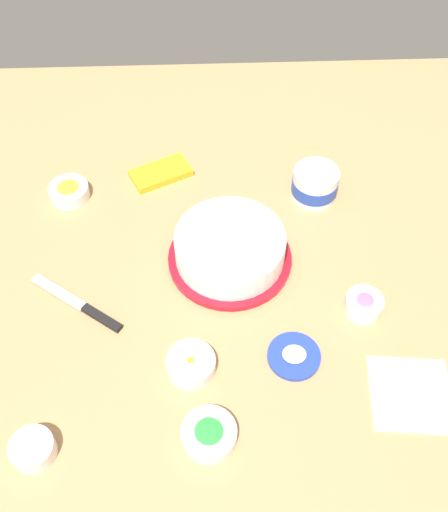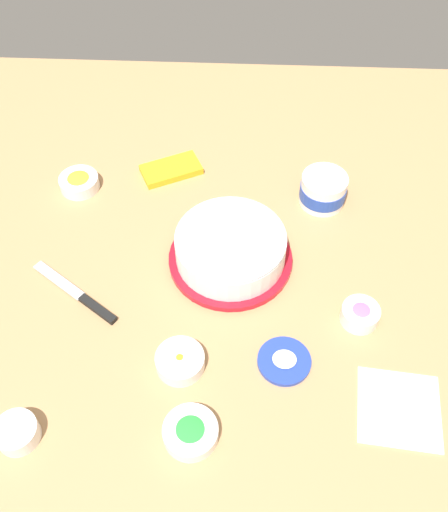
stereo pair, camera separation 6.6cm
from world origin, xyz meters
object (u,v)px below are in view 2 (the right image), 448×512
Objects in this scene: sprinkle_bowl_orange at (180,361)px; sprinkle_bowl_pink at (360,314)px; frosted_cake at (231,248)px; frosting_tub at (323,189)px; spreading_knife at (82,297)px; paper_napkin at (399,408)px; candy_box_lower at (171,170)px; sprinkle_bowl_green at (191,432)px; sprinkle_bowl_yellow at (79,182)px; frosting_tub_lid at (284,361)px; sprinkle_bowl_blue at (17,432)px.

sprinkle_bowl_orange is 0.37m from sprinkle_bowl_pink.
sprinkle_bowl_orange is (-0.09, -0.26, -0.03)m from frosted_cake.
frosting_tub is 0.60m from spreading_knife.
frosting_tub reaches higher than paper_napkin.
frosting_tub is 0.76× the size of candy_box_lower.
candy_box_lower is at bearing 128.52° from paper_napkin.
candy_box_lower is (-0.37, 0.08, -0.03)m from frosting_tub.
frosted_cake is at bearing 152.34° from sprinkle_bowl_pink.
frosting_tub is 0.65m from sprinkle_bowl_green.
candy_box_lower is at bearing 167.40° from frosting_tub.
sprinkle_bowl_pink is at bearing 106.21° from paper_napkin.
sprinkle_bowl_yellow reaches higher than sprinkle_bowl_green.
candy_box_lower reaches higher than frosting_tub_lid.
sprinkle_bowl_yellow is at bearing 150.72° from frosted_cake.
frosting_tub_lid is at bearing 157.53° from paper_napkin.
sprinkle_bowl_blue is (-0.30, -0.02, 0.00)m from sprinkle_bowl_green.
candy_box_lower is at bearing 16.16° from sprinkle_bowl_yellow.
sprinkle_bowl_pink is at bearing 34.33° from frosting_tub_lid.
paper_napkin is (0.21, -0.09, -0.00)m from frosting_tub_lid.
sprinkle_bowl_orange and sprinkle_bowl_green have the same top height.
sprinkle_bowl_orange reaches higher than spreading_knife.
sprinkle_bowl_yellow is at bearing 178.08° from frosting_tub.
frosted_cake is 0.43m from sprinkle_bowl_yellow.
sprinkle_bowl_green reaches higher than frosting_tub_lid.
spreading_knife is at bearing 131.66° from sprinkle_bowl_green.
frosting_tub_lid is 0.51× the size of spreading_knife.
frosting_tub is at bearing 46.71° from sprinkle_bowl_blue.
paper_napkin is at bearing 10.11° from sprinkle_bowl_green.
sprinkle_bowl_yellow reaches higher than frosting_tub_lid.
candy_box_lower is at bearing 98.76° from sprinkle_bowl_green.
sprinkle_bowl_yellow is 0.88m from paper_napkin.
frosted_cake is 3.50× the size of sprinkle_bowl_pink.
spreading_knife is 2.62× the size of sprinkle_bowl_blue.
candy_box_lower is (-0.43, 0.41, -0.01)m from sprinkle_bowl_pink.
frosting_tub_lid is 1.06× the size of sprinkle_bowl_green.
paper_napkin is (0.68, 0.08, -0.02)m from sprinkle_bowl_blue.
sprinkle_bowl_green is 1.27× the size of sprinkle_bowl_blue.
sprinkle_bowl_green is at bearing 2.91° from sprinkle_bowl_blue.
spreading_knife is 1.36× the size of paper_napkin.
sprinkle_bowl_green is 0.69m from sprinkle_bowl_yellow.
candy_box_lower is at bearing 120.12° from frosted_cake.
sprinkle_bowl_green is 0.66× the size of paper_napkin.
frosting_tub reaches higher than sprinkle_bowl_pink.
frosted_cake is at bearing -85.53° from candy_box_lower.
sprinkle_bowl_blue is 0.52× the size of paper_napkin.
sprinkle_bowl_yellow reaches higher than paper_napkin.
spreading_knife is (-0.52, -0.31, -0.03)m from frosting_tub.
spreading_knife is at bearing 146.64° from sprinkle_bowl_orange.
frosting_tub_lid is (-0.10, -0.44, -0.03)m from frosting_tub.
paper_napkin is at bearing -18.94° from spreading_knife.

